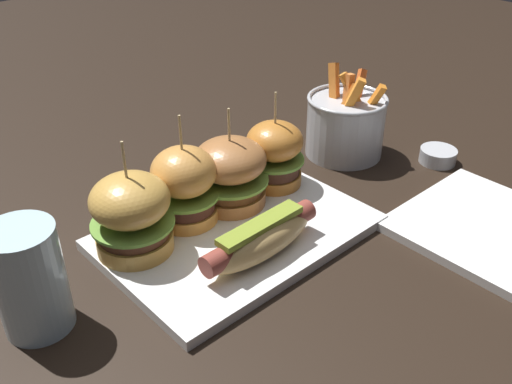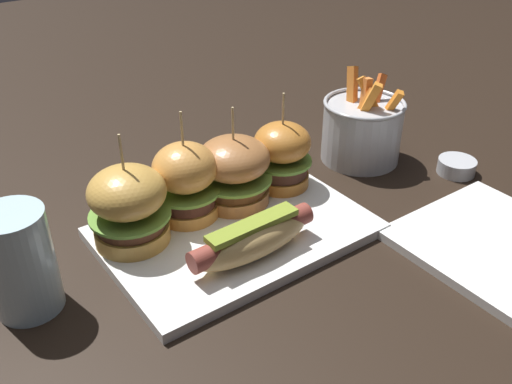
{
  "view_description": "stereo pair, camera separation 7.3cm",
  "coord_description": "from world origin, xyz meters",
  "px_view_note": "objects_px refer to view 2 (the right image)",
  "views": [
    {
      "loc": [
        -0.39,
        -0.46,
        0.43
      ],
      "look_at": [
        0.03,
        0.0,
        0.05
      ],
      "focal_mm": 39.71,
      "sensor_mm": 36.0,
      "label": 1
    },
    {
      "loc": [
        -0.33,
        -0.5,
        0.43
      ],
      "look_at": [
        0.03,
        0.0,
        0.05
      ],
      "focal_mm": 39.71,
      "sensor_mm": 36.0,
      "label": 2
    }
  ],
  "objects_px": {
    "platter_main": "(235,231)",
    "slider_center_left": "(186,180)",
    "water_glass": "(20,262)",
    "slider_far_right": "(282,154)",
    "sauce_ramekin": "(457,166)",
    "hot_dog": "(253,239)",
    "slider_far_left": "(129,205)",
    "side_plate": "(497,245)",
    "fries_bucket": "(362,129)",
    "slider_center_right": "(234,170)"
  },
  "relations": [
    {
      "from": "slider_far_right",
      "to": "slider_center_left",
      "type": "bearing_deg",
      "value": 175.93
    },
    {
      "from": "sauce_ramekin",
      "to": "fries_bucket",
      "type": "bearing_deg",
      "value": 125.34
    },
    {
      "from": "platter_main",
      "to": "slider_far_left",
      "type": "xyz_separation_m",
      "value": [
        -0.12,
        0.05,
        0.06
      ]
    },
    {
      "from": "slider_far_left",
      "to": "slider_center_right",
      "type": "distance_m",
      "value": 0.15
    },
    {
      "from": "water_glass",
      "to": "side_plate",
      "type": "bearing_deg",
      "value": -25.34
    },
    {
      "from": "side_plate",
      "to": "slider_center_left",
      "type": "bearing_deg",
      "value": 135.75
    },
    {
      "from": "sauce_ramekin",
      "to": "side_plate",
      "type": "distance_m",
      "value": 0.19
    },
    {
      "from": "water_glass",
      "to": "slider_center_right",
      "type": "bearing_deg",
      "value": 5.93
    },
    {
      "from": "slider_center_right",
      "to": "slider_far_right",
      "type": "distance_m",
      "value": 0.08
    },
    {
      "from": "slider_center_right",
      "to": "fries_bucket",
      "type": "bearing_deg",
      "value": 1.23
    },
    {
      "from": "platter_main",
      "to": "side_plate",
      "type": "relative_size",
      "value": 1.57
    },
    {
      "from": "slider_center_right",
      "to": "slider_far_right",
      "type": "bearing_deg",
      "value": -2.4
    },
    {
      "from": "side_plate",
      "to": "hot_dog",
      "type": "bearing_deg",
      "value": 149.7
    },
    {
      "from": "slider_far_right",
      "to": "sauce_ramekin",
      "type": "bearing_deg",
      "value": -24.07
    },
    {
      "from": "fries_bucket",
      "to": "sauce_ramekin",
      "type": "height_order",
      "value": "fries_bucket"
    },
    {
      "from": "hot_dog",
      "to": "side_plate",
      "type": "relative_size",
      "value": 0.8
    },
    {
      "from": "slider_center_left",
      "to": "slider_center_right",
      "type": "relative_size",
      "value": 1.07
    },
    {
      "from": "hot_dog",
      "to": "fries_bucket",
      "type": "height_order",
      "value": "fries_bucket"
    },
    {
      "from": "slider_far_right",
      "to": "sauce_ramekin",
      "type": "height_order",
      "value": "slider_far_right"
    },
    {
      "from": "hot_dog",
      "to": "slider_center_left",
      "type": "xyz_separation_m",
      "value": [
        -0.02,
        0.12,
        0.03
      ]
    },
    {
      "from": "slider_center_left",
      "to": "platter_main",
      "type": "bearing_deg",
      "value": -59.75
    },
    {
      "from": "platter_main",
      "to": "slider_center_left",
      "type": "height_order",
      "value": "slider_center_left"
    },
    {
      "from": "slider_far_right",
      "to": "side_plate",
      "type": "relative_size",
      "value": 0.66
    },
    {
      "from": "sauce_ramekin",
      "to": "hot_dog",
      "type": "bearing_deg",
      "value": 179.62
    },
    {
      "from": "slider_center_left",
      "to": "water_glass",
      "type": "height_order",
      "value": "slider_center_left"
    },
    {
      "from": "slider_center_right",
      "to": "slider_far_right",
      "type": "relative_size",
      "value": 0.99
    },
    {
      "from": "slider_center_right",
      "to": "slider_far_right",
      "type": "xyz_separation_m",
      "value": [
        0.08,
        -0.0,
        0.0
      ]
    },
    {
      "from": "side_plate",
      "to": "sauce_ramekin",
      "type": "bearing_deg",
      "value": 51.93
    },
    {
      "from": "fries_bucket",
      "to": "sauce_ramekin",
      "type": "relative_size",
      "value": 2.52
    },
    {
      "from": "slider_far_right",
      "to": "sauce_ramekin",
      "type": "xyz_separation_m",
      "value": [
        0.25,
        -0.11,
        -0.05
      ]
    },
    {
      "from": "slider_far_left",
      "to": "water_glass",
      "type": "xyz_separation_m",
      "value": [
        -0.14,
        -0.03,
        -0.0
      ]
    },
    {
      "from": "hot_dog",
      "to": "slider_far_right",
      "type": "height_order",
      "value": "slider_far_right"
    },
    {
      "from": "slider_center_left",
      "to": "side_plate",
      "type": "height_order",
      "value": "slider_center_left"
    },
    {
      "from": "hot_dog",
      "to": "side_plate",
      "type": "bearing_deg",
      "value": -30.3
    },
    {
      "from": "platter_main",
      "to": "side_plate",
      "type": "xyz_separation_m",
      "value": [
        0.25,
        -0.22,
        -0.0
      ]
    },
    {
      "from": "hot_dog",
      "to": "water_glass",
      "type": "height_order",
      "value": "water_glass"
    },
    {
      "from": "hot_dog",
      "to": "slider_center_left",
      "type": "distance_m",
      "value": 0.13
    },
    {
      "from": "water_glass",
      "to": "slider_center_left",
      "type": "bearing_deg",
      "value": 9.63
    },
    {
      "from": "slider_far_left",
      "to": "slider_far_right",
      "type": "xyz_separation_m",
      "value": [
        0.23,
        -0.0,
        -0.0
      ]
    },
    {
      "from": "slider_center_left",
      "to": "slider_far_right",
      "type": "distance_m",
      "value": 0.15
    },
    {
      "from": "water_glass",
      "to": "platter_main",
      "type": "bearing_deg",
      "value": -5.01
    },
    {
      "from": "slider_far_left",
      "to": "platter_main",
      "type": "bearing_deg",
      "value": -22.99
    },
    {
      "from": "hot_dog",
      "to": "platter_main",
      "type": "bearing_deg",
      "value": 75.28
    },
    {
      "from": "hot_dog",
      "to": "fries_bucket",
      "type": "distance_m",
      "value": 0.32
    },
    {
      "from": "slider_far_right",
      "to": "fries_bucket",
      "type": "bearing_deg",
      "value": 2.94
    },
    {
      "from": "slider_far_right",
      "to": "fries_bucket",
      "type": "distance_m",
      "value": 0.17
    },
    {
      "from": "slider_far_right",
      "to": "sauce_ramekin",
      "type": "relative_size",
      "value": 2.43
    },
    {
      "from": "side_plate",
      "to": "slider_far_left",
      "type": "bearing_deg",
      "value": 144.02
    },
    {
      "from": "hot_dog",
      "to": "slider_far_left",
      "type": "xyz_separation_m",
      "value": [
        -0.1,
        0.11,
        0.03
      ]
    },
    {
      "from": "platter_main",
      "to": "slider_center_left",
      "type": "bearing_deg",
      "value": 120.25
    }
  ]
}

